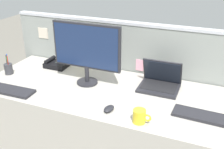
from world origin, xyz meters
The scene contains 10 objects.
desk centered at (0.00, 0.00, 0.38)m, with size 2.15×0.83×0.75m, color #ADA89E.
cubicle_divider centered at (0.00, 0.45, 0.60)m, with size 2.33×0.08×1.20m.
desktop_monitor centered at (-0.23, 0.06, 1.05)m, with size 0.58×0.18×0.51m.
laptop centered at (0.35, 0.21, 0.80)m, with size 0.32×0.26×0.22m.
desk_phone centered at (-0.66, 0.25, 0.78)m, with size 0.21×0.16×0.08m.
keyboard_main centered at (-0.74, -0.31, 0.76)m, with size 0.44×0.13×0.02m, color #232328.
keyboard_spare centered at (0.73, -0.11, 0.76)m, with size 0.40×0.14×0.02m, color #232328.
computer_mouse_right_hand centered at (0.11, -0.27, 0.77)m, with size 0.06×0.10×0.03m, color #232328.
pen_cup centered at (-0.96, -0.05, 0.80)m, with size 0.07×0.07×0.18m.
coffee_mug centered at (0.35, -0.32, 0.80)m, with size 0.12×0.08×0.09m.
Camera 1 is at (0.74, -1.74, 1.77)m, focal length 43.12 mm.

